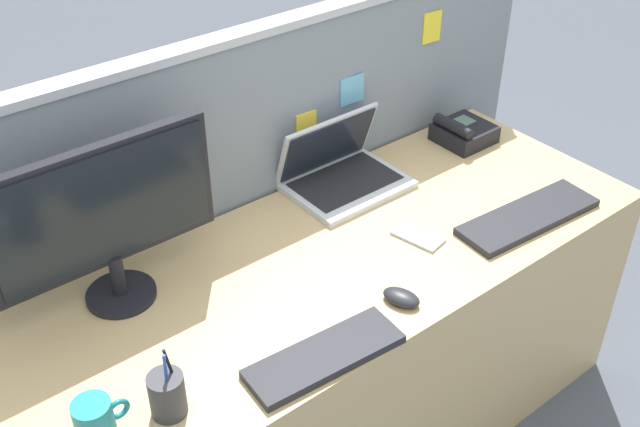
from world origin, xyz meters
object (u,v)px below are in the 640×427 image
(laptop, at_px, (340,170))
(keyboard_spare, at_px, (325,356))
(coffee_mug, at_px, (96,421))
(desktop_monitor, at_px, (105,215))
(keyboard_main, at_px, (528,217))
(desk_phone, at_px, (463,132))
(pen_cup, at_px, (167,394))
(cell_phone_silver_slab, at_px, (418,237))
(computer_mouse_right_hand, at_px, (401,297))

(laptop, height_order, keyboard_spare, laptop)
(laptop, xyz_separation_m, coffee_mug, (-1.02, -0.44, 0.00))
(desktop_monitor, distance_m, keyboard_main, 1.19)
(desk_phone, bearing_deg, keyboard_main, -113.47)
(pen_cup, xyz_separation_m, cell_phone_silver_slab, (0.86, 0.11, -0.05))
(computer_mouse_right_hand, distance_m, cell_phone_silver_slab, 0.28)
(desk_phone, distance_m, pen_cup, 1.42)
(computer_mouse_right_hand, bearing_deg, desk_phone, 14.21)
(laptop, distance_m, keyboard_spare, 0.76)
(computer_mouse_right_hand, relative_size, cell_phone_silver_slab, 0.70)
(desktop_monitor, bearing_deg, laptop, 4.03)
(laptop, bearing_deg, desk_phone, -6.75)
(desktop_monitor, height_order, desk_phone, desktop_monitor)
(desktop_monitor, xyz_separation_m, coffee_mug, (-0.24, -0.38, -0.20))
(desktop_monitor, distance_m, computer_mouse_right_hand, 0.76)
(keyboard_spare, xyz_separation_m, coffee_mug, (-0.51, 0.12, 0.04))
(keyboard_main, xyz_separation_m, coffee_mug, (-1.32, 0.05, 0.04))
(laptop, height_order, keyboard_main, laptop)
(computer_mouse_right_hand, bearing_deg, pen_cup, 156.62)
(laptop, bearing_deg, computer_mouse_right_hand, -113.97)
(keyboard_main, bearing_deg, computer_mouse_right_hand, -172.51)
(laptop, distance_m, computer_mouse_right_hand, 0.57)
(desktop_monitor, xyz_separation_m, keyboard_main, (1.08, -0.44, -0.24))
(laptop, bearing_deg, coffee_mug, -156.61)
(laptop, bearing_deg, desktop_monitor, -175.97)
(pen_cup, bearing_deg, computer_mouse_right_hand, -4.92)
(computer_mouse_right_hand, bearing_deg, keyboard_main, -15.19)
(laptop, distance_m, coffee_mug, 1.11)
(cell_phone_silver_slab, relative_size, coffee_mug, 1.18)
(keyboard_spare, relative_size, cell_phone_silver_slab, 2.70)
(pen_cup, distance_m, cell_phone_silver_slab, 0.86)
(desk_phone, height_order, cell_phone_silver_slab, desk_phone)
(cell_phone_silver_slab, bearing_deg, desktop_monitor, 146.27)
(desk_phone, height_order, coffee_mug, coffee_mug)
(coffee_mug, bearing_deg, laptop, 23.39)
(keyboard_spare, xyz_separation_m, cell_phone_silver_slab, (0.50, 0.20, -0.01))
(desk_phone, distance_m, coffee_mug, 1.56)
(coffee_mug, bearing_deg, cell_phone_silver_slab, 4.70)
(desk_phone, xyz_separation_m, cell_phone_silver_slab, (-0.50, -0.30, -0.03))
(laptop, height_order, desk_phone, laptop)
(laptop, distance_m, cell_phone_silver_slab, 0.36)
(keyboard_spare, bearing_deg, desk_phone, 30.89)
(pen_cup, relative_size, cell_phone_silver_slab, 1.23)
(laptop, height_order, pen_cup, laptop)
(pen_cup, distance_m, coffee_mug, 0.15)
(desk_phone, relative_size, keyboard_main, 0.38)
(desktop_monitor, bearing_deg, coffee_mug, -121.88)
(desktop_monitor, height_order, keyboard_spare, desktop_monitor)
(laptop, distance_m, desk_phone, 0.50)
(keyboard_main, distance_m, keyboard_spare, 0.81)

